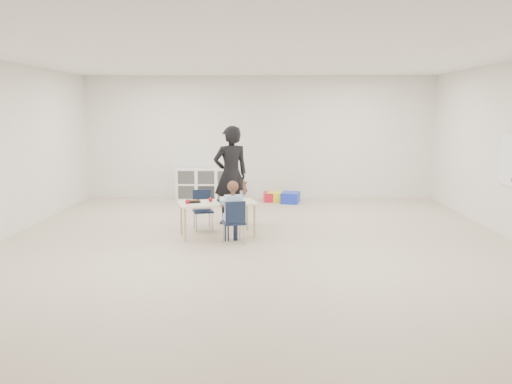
{
  "coord_description": "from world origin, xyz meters",
  "views": [
    {
      "loc": [
        0.12,
        -7.99,
        2.04
      ],
      "look_at": [
        -0.0,
        -0.2,
        0.85
      ],
      "focal_mm": 38.0,
      "sensor_mm": 36.0,
      "label": 1
    }
  ],
  "objects_px": {
    "child": "(233,209)",
    "adult": "(231,175)",
    "cubby_shelf": "(207,184)",
    "chair_near": "(233,222)",
    "table": "(217,219)"
  },
  "relations": [
    {
      "from": "child",
      "to": "cubby_shelf",
      "type": "bearing_deg",
      "value": 85.9
    },
    {
      "from": "chair_near",
      "to": "table",
      "type": "bearing_deg",
      "value": 105.86
    },
    {
      "from": "chair_near",
      "to": "cubby_shelf",
      "type": "xyz_separation_m",
      "value": [
        -0.85,
        4.16,
        0.01
      ]
    },
    {
      "from": "adult",
      "to": "cubby_shelf",
      "type": "bearing_deg",
      "value": -97.48
    },
    {
      "from": "table",
      "to": "cubby_shelf",
      "type": "distance_m",
      "value": 3.74
    },
    {
      "from": "chair_near",
      "to": "child",
      "type": "bearing_deg",
      "value": 0.0
    },
    {
      "from": "cubby_shelf",
      "to": "chair_near",
      "type": "bearing_deg",
      "value": -78.53
    },
    {
      "from": "child",
      "to": "adult",
      "type": "xyz_separation_m",
      "value": [
        -0.13,
        1.48,
        0.34
      ]
    },
    {
      "from": "table",
      "to": "child",
      "type": "xyz_separation_m",
      "value": [
        0.29,
        -0.47,
        0.25
      ]
    },
    {
      "from": "child",
      "to": "cubby_shelf",
      "type": "distance_m",
      "value": 4.25
    },
    {
      "from": "chair_near",
      "to": "adult",
      "type": "relative_size",
      "value": 0.39
    },
    {
      "from": "table",
      "to": "chair_near",
      "type": "height_order",
      "value": "chair_near"
    },
    {
      "from": "chair_near",
      "to": "cubby_shelf",
      "type": "relative_size",
      "value": 0.48
    },
    {
      "from": "child",
      "to": "cubby_shelf",
      "type": "xyz_separation_m",
      "value": [
        -0.85,
        4.16,
        -0.18
      ]
    },
    {
      "from": "cubby_shelf",
      "to": "adult",
      "type": "relative_size",
      "value": 0.8
    }
  ]
}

